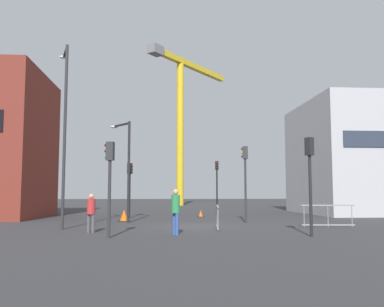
{
  "coord_description": "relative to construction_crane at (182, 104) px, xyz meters",
  "views": [
    {
      "loc": [
        -1.86,
        -20.78,
        1.71
      ],
      "look_at": [
        0.0,
        3.83,
        3.98
      ],
      "focal_mm": 38.95,
      "sensor_mm": 36.0,
      "label": 1
    }
  ],
  "objects": [
    {
      "name": "ground",
      "position": [
        -0.81,
        -31.82,
        -12.92
      ],
      "size": [
        160.0,
        160.0,
        0.0
      ],
      "primitive_type": "plane",
      "color": "#333335"
    },
    {
      "name": "office_block",
      "position": [
        13.74,
        -20.56,
        -8.54
      ],
      "size": [
        10.02,
        10.46,
        8.77
      ],
      "color": "#B7B7BC",
      "rests_on": "ground"
    },
    {
      "name": "construction_crane",
      "position": [
        0.0,
        0.0,
        0.0
      ],
      "size": [
        11.04,
        13.49,
        19.1
      ],
      "color": "yellow",
      "rests_on": "ground"
    },
    {
      "name": "streetlamp_tall",
      "position": [
        -7.16,
        -33.0,
        -7.94
      ],
      "size": [
        0.78,
        1.67,
        8.61
      ],
      "color": "#2D2D30",
      "rests_on": "ground"
    },
    {
      "name": "streetlamp_short",
      "position": [
        -4.62,
        -29.01,
        -9.46
      ],
      "size": [
        1.28,
        1.51,
        5.66
      ],
      "color": "#232326",
      "rests_on": "ground"
    },
    {
      "name": "traffic_light_corner",
      "position": [
        2.05,
        -29.65,
        -10.09
      ],
      "size": [
        0.39,
        0.31,
        4.25
      ],
      "color": "#2D2D30",
      "rests_on": "ground"
    },
    {
      "name": "traffic_light_far",
      "position": [
        -4.58,
        -36.8,
        -10.49
      ],
      "size": [
        0.39,
        0.29,
        3.59
      ],
      "color": "#2D2D30",
      "rests_on": "ground"
    },
    {
      "name": "traffic_light_crosswalk",
      "position": [
        1.8,
        -19.76,
        -10.15
      ],
      "size": [
        0.24,
        0.37,
        4.15
      ],
      "color": "black",
      "rests_on": "ground"
    },
    {
      "name": "traffic_light_island",
      "position": [
        -4.71,
        -24.69,
        -10.48
      ],
      "size": [
        0.38,
        0.36,
        3.6
      ],
      "color": "black",
      "rests_on": "ground"
    },
    {
      "name": "traffic_light_near",
      "position": [
        3.11,
        -36.85,
        -10.35
      ],
      "size": [
        0.34,
        0.39,
        3.82
      ],
      "color": "#232326",
      "rests_on": "ground"
    },
    {
      "name": "pedestrian_walking",
      "position": [
        -5.58,
        -34.7,
        -11.98
      ],
      "size": [
        0.34,
        0.34,
        1.62
      ],
      "color": "#4C4C51",
      "rests_on": "ground"
    },
    {
      "name": "pedestrian_waiting",
      "position": [
        -2.06,
        -35.9,
        -11.86
      ],
      "size": [
        0.34,
        0.34,
        1.82
      ],
      "color": "#33519E",
      "rests_on": "ground"
    },
    {
      "name": "safety_barrier_front",
      "position": [
        -0.05,
        -33.43,
        -12.36
      ],
      "size": [
        0.31,
        2.25,
        1.08
      ],
      "color": "#9EA0A5",
      "rests_on": "ground"
    },
    {
      "name": "safety_barrier_rear",
      "position": [
        5.49,
        -32.67,
        -12.36
      ],
      "size": [
        2.57,
        0.33,
        1.08
      ],
      "color": "gray",
      "rests_on": "ground"
    },
    {
      "name": "traffic_cone_orange",
      "position": [
        0.08,
        -24.11,
        -12.72
      ],
      "size": [
        0.45,
        0.45,
        0.46
      ],
      "color": "black",
      "rests_on": "ground"
    },
    {
      "name": "traffic_cone_on_verge",
      "position": [
        -4.78,
        -27.89,
        -12.61
      ],
      "size": [
        0.67,
        0.67,
        0.68
      ],
      "color": "black",
      "rests_on": "ground"
    }
  ]
}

